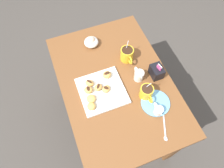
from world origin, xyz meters
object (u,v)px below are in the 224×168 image
(beignet_1, at_px, (106,89))
(beignet_5, at_px, (88,90))
(coffee_mug_mustard_left, at_px, (127,54))
(beignet_3, at_px, (91,106))
(cream_pitcher_white, at_px, (139,75))
(chocolate_sauce_pitcher, at_px, (158,110))
(beignet_0, at_px, (98,87))
(saucer_sky_left, at_px, (155,103))
(pastry_plate_square, at_px, (102,91))
(coffee_mug_mustard_right, at_px, (147,92))
(beignet_6, at_px, (107,75))
(sugar_caddy, at_px, (157,72))
(ice_cream_bowl, at_px, (91,42))
(dining_table, at_px, (116,92))
(beignet_4, at_px, (90,83))
(beignet_2, at_px, (91,99))

(beignet_1, height_order, beignet_5, beignet_5)
(coffee_mug_mustard_left, bearing_deg, beignet_3, -52.18)
(cream_pitcher_white, relative_size, chocolate_sauce_pitcher, 1.14)
(beignet_0, height_order, beignet_1, beignet_0)
(saucer_sky_left, distance_m, beignet_1, 0.31)
(pastry_plate_square, distance_m, coffee_mug_mustard_right, 0.28)
(beignet_0, height_order, beignet_5, beignet_5)
(beignet_0, bearing_deg, saucer_sky_left, 54.10)
(coffee_mug_mustard_right, bearing_deg, beignet_6, -139.69)
(coffee_mug_mustard_right, distance_m, sugar_caddy, 0.17)
(sugar_caddy, xyz_separation_m, saucer_sky_left, (0.18, -0.09, -0.04))
(ice_cream_bowl, height_order, beignet_0, ice_cream_bowl)
(dining_table, xyz_separation_m, cream_pitcher_white, (0.02, 0.15, 0.18))
(coffee_mug_mustard_left, distance_m, beignet_0, 0.30)
(beignet_6, bearing_deg, chocolate_sauce_pitcher, 30.32)
(sugar_caddy, bearing_deg, beignet_4, -100.31)
(saucer_sky_left, distance_m, beignet_0, 0.36)
(ice_cream_bowl, bearing_deg, sugar_caddy, 38.60)
(dining_table, xyz_separation_m, sugar_caddy, (0.04, 0.26, 0.18))
(pastry_plate_square, distance_m, beignet_2, 0.09)
(cream_pitcher_white, height_order, beignet_3, cream_pitcher_white)
(chocolate_sauce_pitcher, height_order, beignet_2, chocolate_sauce_pitcher)
(sugar_caddy, xyz_separation_m, beignet_3, (0.08, -0.46, -0.01))
(sugar_caddy, relative_size, beignet_4, 1.92)
(beignet_1, distance_m, beignet_3, 0.14)
(beignet_1, bearing_deg, saucer_sky_left, 53.64)
(sugar_caddy, xyz_separation_m, beignet_5, (-0.03, -0.45, -0.01))
(beignet_2, bearing_deg, coffee_mug_mustard_left, 123.61)
(beignet_3, bearing_deg, beignet_4, 166.12)
(dining_table, height_order, beignet_2, beignet_2)
(beignet_1, bearing_deg, beignet_5, -106.47)
(pastry_plate_square, relative_size, coffee_mug_mustard_left, 1.93)
(dining_table, distance_m, ice_cream_bowl, 0.39)
(pastry_plate_square, height_order, coffee_mug_mustard_right, coffee_mug_mustard_right)
(dining_table, relative_size, pastry_plate_square, 3.69)
(pastry_plate_square, bearing_deg, cream_pitcher_white, 91.38)
(coffee_mug_mustard_right, bearing_deg, beignet_5, -114.59)
(sugar_caddy, xyz_separation_m, beignet_6, (-0.10, -0.30, -0.01))
(pastry_plate_square, xyz_separation_m, coffee_mug_mustard_left, (-0.18, 0.24, 0.04))
(cream_pitcher_white, xyz_separation_m, beignet_5, (-0.02, -0.33, -0.01))
(cream_pitcher_white, bearing_deg, chocolate_sauce_pitcher, 1.99)
(coffee_mug_mustard_right, bearing_deg, beignet_1, -118.17)
(pastry_plate_square, bearing_deg, beignet_4, -139.55)
(ice_cream_bowl, bearing_deg, beignet_0, -11.43)
(cream_pitcher_white, relative_size, beignet_1, 1.87)
(chocolate_sauce_pitcher, distance_m, beignet_4, 0.45)
(cream_pitcher_white, xyz_separation_m, beignet_2, (0.04, -0.33, -0.01))
(pastry_plate_square, bearing_deg, beignet_5, -106.00)
(chocolate_sauce_pitcher, bearing_deg, beignet_5, -128.77)
(beignet_0, relative_size, beignet_2, 0.99)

